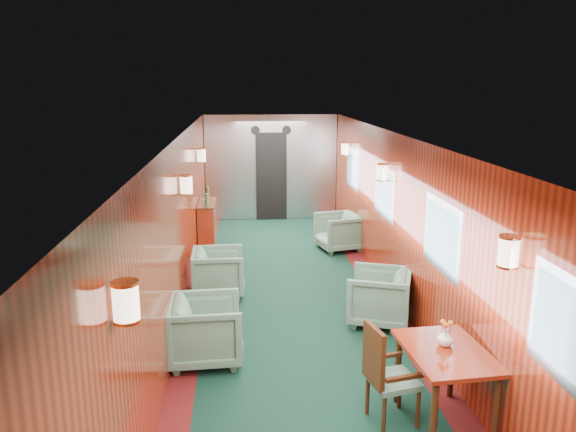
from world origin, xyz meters
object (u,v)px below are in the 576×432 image
object	(u,v)px
side_chair	(385,371)
credenza	(207,225)
armchair_left_far	(219,272)
armchair_right_near	(379,297)
armchair_left_near	(206,330)
dining_table	(446,362)
armchair_right_far	(338,232)

from	to	relation	value
side_chair	credenza	bearing A→B (deg)	96.03
armchair_left_far	armchair_right_near	distance (m)	2.44
armchair_right_near	armchair_left_near	bearing A→B (deg)	-49.58
credenza	dining_table	bearing A→B (deg)	-67.13
dining_table	armchair_right_near	distance (m)	2.29
dining_table	armchair_left_far	bearing A→B (deg)	117.77
dining_table	armchair_left_far	size ratio (longest dim) A/B	1.38
armchair_right_far	credenza	bearing A→B (deg)	-109.67
side_chair	credenza	size ratio (longest dim) A/B	0.82
armchair_left_near	armchair_left_far	world-z (taller)	armchair_left_near
credenza	armchair_right_near	bearing A→B (deg)	-55.84
armchair_left_far	armchair_right_near	size ratio (longest dim) A/B	0.96
armchair_right_far	dining_table	bearing A→B (deg)	-13.93
credenza	armchair_left_near	world-z (taller)	credenza
dining_table	armchair_left_near	distance (m)	2.67
side_chair	armchair_left_near	size ratio (longest dim) A/B	1.19
side_chair	armchair_left_far	distance (m)	3.78
side_chair	armchair_right_far	world-z (taller)	side_chair
dining_table	side_chair	size ratio (longest dim) A/B	1.08
armchair_left_far	credenza	bearing A→B (deg)	5.58
side_chair	credenza	distance (m)	6.09
dining_table	armchair_left_far	world-z (taller)	dining_table
armchair_left_far	armchair_left_near	bearing A→B (deg)	176.65
armchair_left_near	armchair_right_far	bearing A→B (deg)	-30.92
credenza	armchair_right_near	xyz separation A→B (m)	(2.42, -3.57, -0.11)
side_chair	armchair_right_far	xyz separation A→B (m)	(0.54, 5.53, -0.18)
dining_table	side_chair	world-z (taller)	side_chair
dining_table	credenza	world-z (taller)	credenza
credenza	armchair_left_far	xyz separation A→B (m)	(0.29, -2.37, -0.12)
armchair_left_far	armchair_right_far	distance (m)	3.04
credenza	armchair_right_far	world-z (taller)	credenza
armchair_right_near	dining_table	bearing A→B (deg)	20.30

